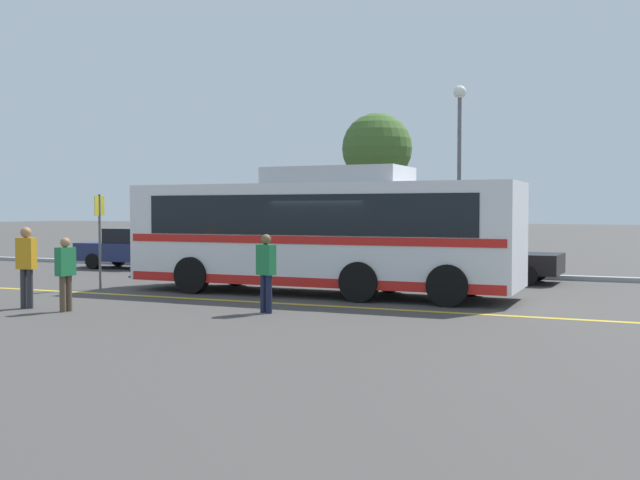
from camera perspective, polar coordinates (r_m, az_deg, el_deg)
The scene contains 13 objects.
ground_plane at distance 19.85m, azimuth 0.99°, elevation -4.26°, with size 220.00×220.00×0.00m, color #423F3D.
lane_strip_0 at distance 18.20m, azimuth -2.75°, elevation -4.85°, with size 0.20×30.53×0.01m, color gold.
curb_strip at distance 26.68m, azimuth 5.92°, elevation -2.44°, with size 38.53×0.36×0.15m, color #99999E.
transit_bus at distance 20.06m, azimuth 0.04°, elevation 0.68°, with size 10.86×2.75×3.39m.
parked_car_0 at distance 29.87m, azimuth -13.73°, elevation -0.65°, with size 4.91×1.98×1.56m.
parked_car_1 at distance 26.36m, azimuth -1.75°, elevation -1.03°, with size 4.45×2.08×1.44m.
parked_car_2 at distance 24.34m, azimuth 12.69°, elevation -1.41°, with size 4.49×2.16×1.41m.
pedestrian_0 at distance 17.61m, azimuth -18.82°, elevation -2.15°, with size 0.27×0.45×1.65m.
pedestrian_1 at distance 16.46m, azimuth -4.13°, elevation -2.15°, with size 0.47×0.34×1.74m.
pedestrian_2 at distance 18.49m, azimuth -21.47°, elevation -1.53°, with size 0.45×0.28×1.88m.
bus_stop_sign at distance 22.30m, azimuth -16.44°, elevation 0.75°, with size 0.07×0.40×2.72m.
street_lamp at distance 27.13m, azimuth 10.57°, elevation 7.11°, with size 0.46×0.46×6.67m.
tree_0 at distance 32.09m, azimuth 4.36°, elevation 6.92°, with size 2.99×2.99×6.39m.
Camera 1 is at (7.49, -18.25, 2.26)m, focal length 42.00 mm.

